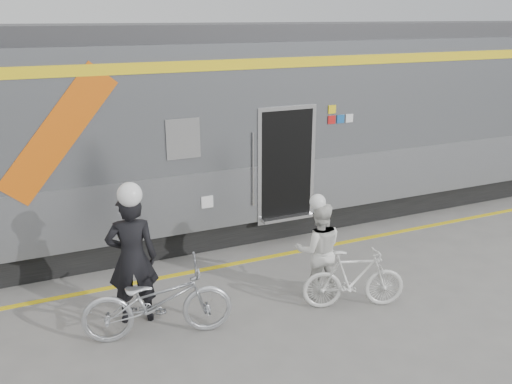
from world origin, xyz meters
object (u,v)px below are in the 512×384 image
bicycle_left (158,301)px  woman (319,250)px  man (132,259)px  bicycle_right (354,279)px

bicycle_left → woman: bearing=-76.1°
man → bicycle_left: 0.73m
man → woman: bearing=-177.5°
bicycle_left → man: bearing=31.5°
woman → bicycle_left: bearing=21.4°
man → bicycle_left: (0.20, -0.55, -0.44)m
bicycle_left → woman: 2.61m
bicycle_right → bicycle_left: bearing=100.4°
man → bicycle_right: man is taller
man → bicycle_right: bearing=173.7°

